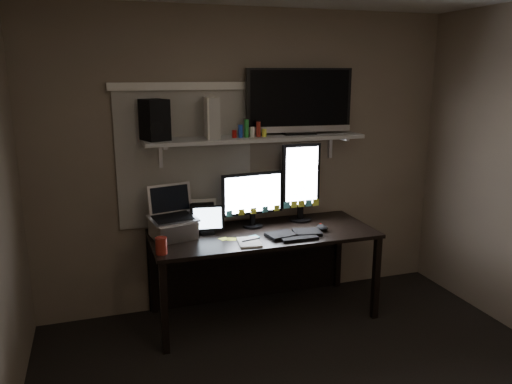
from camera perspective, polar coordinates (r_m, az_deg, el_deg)
name	(u,v)px	position (r m, az deg, el deg)	size (l,w,h in m)	color
back_wall	(249,161)	(4.26, -0.78, 3.59)	(3.60, 3.60, 0.00)	#6A5B4C
window_blinds	(185,159)	(4.11, -8.07, 3.79)	(1.10, 0.02, 1.10)	beige
desk	(258,248)	(4.21, 0.28, -6.37)	(1.80, 0.75, 0.73)	black
wall_shelf	(256,138)	(4.06, -0.05, 6.17)	(1.80, 0.35, 0.03)	#B1B0AC
monitor_landscape	(253,199)	(4.11, -0.40, -0.86)	(0.53, 0.06, 0.47)	black
monitor_portrait	(301,182)	(4.28, 5.15, 1.14)	(0.34, 0.06, 0.68)	black
keyboard	(294,234)	(3.96, 4.38, -4.78)	(0.44, 0.17, 0.03)	black
mouse	(322,227)	(4.12, 7.58, -4.03)	(0.08, 0.12, 0.04)	black
notepad	(249,242)	(3.78, -0.77, -5.75)	(0.17, 0.23, 0.01)	white
tablet	(207,220)	(3.98, -5.60, -3.16)	(0.27, 0.11, 0.23)	black
file_sorter	(202,215)	(4.10, -6.20, -2.58)	(0.19, 0.09, 0.25)	black
laptop	(173,214)	(3.89, -9.49, -2.44)	(0.35, 0.29, 0.40)	silver
cup	(161,246)	(3.61, -10.77, -6.05)	(0.08, 0.08, 0.12)	maroon
sticky_notes	(242,238)	(3.90, -1.62, -5.23)	(0.30, 0.22, 0.00)	#F3FB44
tv	(299,102)	(4.21, 4.94, 10.25)	(0.90, 0.16, 0.54)	black
game_console	(211,118)	(3.96, -5.18, 8.46)	(0.08, 0.27, 0.32)	silver
speaker	(155,120)	(3.89, -11.52, 8.08)	(0.17, 0.21, 0.31)	black
bottles	(249,128)	(4.00, -0.76, 7.31)	(0.23, 0.05, 0.15)	#A50F0C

